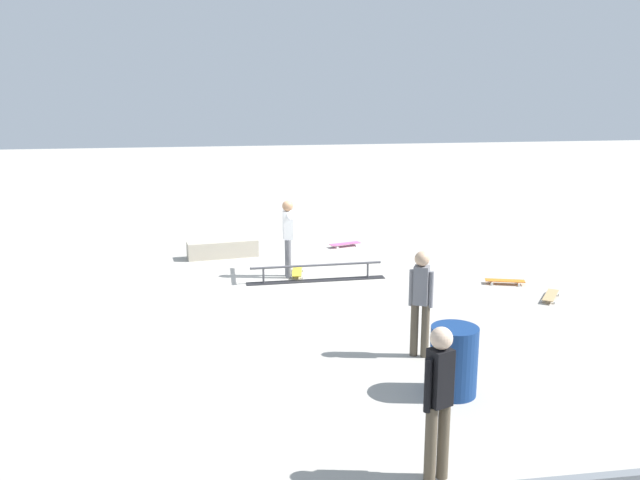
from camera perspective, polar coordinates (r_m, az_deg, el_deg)
The scene contains 11 objects.
ground_plane at distance 14.58m, azimuth -1.19°, elevation -3.33°, with size 60.00×60.00×0.00m, color #ADA89E.
grind_rail at distance 14.48m, azimuth -0.31°, elevation -2.80°, with size 2.96×0.33×0.36m.
skate_ledge at distance 16.53m, azimuth -8.07°, elevation -0.75°, with size 1.66×0.43×0.40m, color #B2A893.
skater_main at distance 14.58m, azimuth -2.68°, elevation 0.59°, with size 0.23×1.34×1.66m.
skateboard_main at distance 14.94m, azimuth -1.91°, elevation -2.63°, with size 0.35×0.82×0.09m.
bystander_grey_shirt at distance 10.51m, azimuth 8.35°, elevation -4.76°, with size 0.37×0.27×1.66m.
bystander_black_shirt at distance 7.37m, azimuth 9.83°, elevation -12.59°, with size 0.39×0.27×1.72m.
loose_skateboard_pink at distance 17.43m, azimuth 2.09°, elevation -0.32°, with size 0.82×0.42×0.09m.
loose_skateboard_natural at distance 14.05m, azimuth 18.56°, elevation -4.37°, with size 0.63×0.77×0.09m.
loose_skateboard_orange at distance 14.77m, azimuth 15.07°, elevation -3.29°, with size 0.82×0.42×0.09m.
trash_bin at distance 9.51m, azimuth 11.01°, elevation -9.80°, with size 0.64×0.64×0.95m, color navy.
Camera 1 is at (1.87, 13.85, 4.16)m, focal length 38.62 mm.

